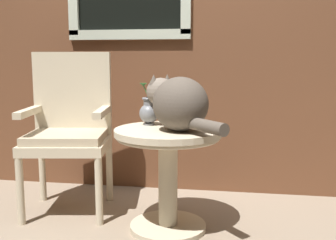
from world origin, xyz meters
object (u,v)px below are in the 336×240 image
at_px(cat, 178,103).
at_px(wicker_side_table, 168,159).
at_px(wicker_chair, 69,125).
at_px(pewter_vase_with_ivy, 149,111).

bearing_deg(cat, wicker_side_table, 149.84).
xyz_separation_m(wicker_chair, pewter_vase_with_ivy, (0.55, -0.12, 0.12)).
bearing_deg(wicker_side_table, pewter_vase_with_ivy, 138.36).
relative_size(cat, pewter_vase_with_ivy, 2.07).
bearing_deg(wicker_chair, wicker_side_table, -19.21).
distance_m(wicker_side_table, cat, 0.33).
bearing_deg(pewter_vase_with_ivy, wicker_chair, 167.69).
relative_size(wicker_chair, pewter_vase_with_ivy, 3.95).
xyz_separation_m(wicker_chair, cat, (0.74, -0.27, 0.18)).
bearing_deg(pewter_vase_with_ivy, cat, -38.36).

